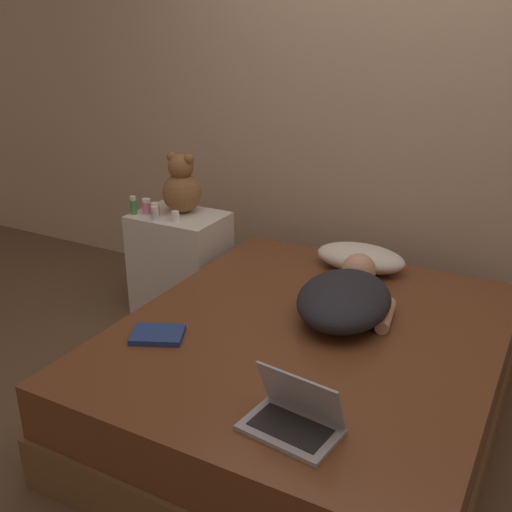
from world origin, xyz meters
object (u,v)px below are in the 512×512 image
(bottle_green, at_px, (133,205))
(book, at_px, (158,335))
(bottle_pink, at_px, (147,206))
(person_lying, at_px, (347,297))
(bottle_clear, at_px, (155,214))
(teddy_bear, at_px, (182,187))
(laptop, at_px, (294,416))
(bottle_orange, at_px, (155,210))
(bottle_white, at_px, (175,216))
(pillow, at_px, (360,258))

(bottle_green, xyz_separation_m, book, (0.81, -0.86, -0.21))
(bottle_pink, height_order, bottle_green, bottle_green)
(person_lying, relative_size, bottle_clear, 9.21)
(teddy_bear, bearing_deg, laptop, -44.17)
(person_lying, relative_size, bottle_orange, 9.64)
(bottle_white, xyz_separation_m, book, (0.52, -0.87, -0.18))
(person_lying, xyz_separation_m, bottle_green, (-1.42, 0.29, 0.13))
(book, bearing_deg, bottle_pink, 129.62)
(laptop, bearing_deg, bottle_pink, 149.15)
(laptop, height_order, bottle_clear, bottle_clear)
(bottle_pink, height_order, book, bottle_pink)
(teddy_bear, height_order, bottle_pink, teddy_bear)
(bottle_orange, xyz_separation_m, bottle_pink, (-0.07, 0.02, 0.01))
(bottle_clear, height_order, bottle_white, bottle_clear)
(person_lying, xyz_separation_m, laptop, (0.13, -0.83, -0.04))
(bottle_pink, xyz_separation_m, book, (0.75, -0.91, -0.20))
(person_lying, distance_m, bottle_white, 1.18)
(bottle_clear, relative_size, bottle_pink, 0.92)
(pillow, bearing_deg, bottle_pink, -171.71)
(pillow, relative_size, laptop, 1.43)
(person_lying, height_order, bottle_clear, bottle_clear)
(bottle_clear, bearing_deg, person_lying, -11.73)
(book, bearing_deg, person_lying, 42.58)
(pillow, height_order, bottle_clear, bottle_clear)
(teddy_bear, xyz_separation_m, bottle_clear, (-0.05, -0.20, -0.11))
(teddy_bear, bearing_deg, pillow, 3.12)
(bottle_white, bearing_deg, laptop, -41.71)
(bottle_orange, relative_size, book, 0.30)
(bottle_clear, relative_size, bottle_green, 0.76)
(teddy_bear, bearing_deg, person_lying, -21.10)
(bottle_white, height_order, book, bottle_white)
(bottle_orange, distance_m, bottle_clear, 0.08)
(person_lying, distance_m, bottle_pink, 1.41)
(pillow, height_order, person_lying, person_lying)
(pillow, height_order, teddy_bear, teddy_bear)
(pillow, relative_size, book, 1.82)
(person_lying, distance_m, bottle_clear, 1.28)
(teddy_bear, xyz_separation_m, bottle_white, (0.06, -0.16, -0.13))
(bottle_pink, bearing_deg, person_lying, -13.94)
(laptop, bearing_deg, bottle_green, 151.33)
(teddy_bear, distance_m, bottle_clear, 0.24)
(pillow, xyz_separation_m, bottle_white, (-1.02, -0.22, 0.13))
(person_lying, xyz_separation_m, bottle_pink, (-1.37, 0.34, 0.12))
(person_lying, bearing_deg, bottle_white, 156.13)
(bottle_green, relative_size, book, 0.41)
(pillow, distance_m, bottle_white, 1.05)
(teddy_bear, distance_m, bottle_orange, 0.20)
(book, bearing_deg, bottle_orange, 127.23)
(bottle_green, distance_m, book, 1.20)
(bottle_pink, bearing_deg, bottle_orange, -11.93)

